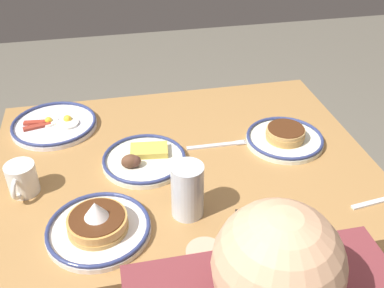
{
  "coord_description": "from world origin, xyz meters",
  "views": [
    {
      "loc": [
        0.19,
        1.05,
        1.52
      ],
      "look_at": [
        -0.04,
        -0.02,
        0.76
      ],
      "focal_mm": 41.67,
      "sensor_mm": 36.0,
      "label": 1
    }
  ],
  "objects": [
    {
      "name": "plate_far_companion",
      "position": [
        0.38,
        -0.25,
        0.74
      ],
      "size": [
        0.27,
        0.27,
        0.04
      ],
      "color": "white",
      "rests_on": "dining_table"
    },
    {
      "name": "cell_phone",
      "position": [
        -0.14,
        0.31,
        0.73
      ],
      "size": [
        0.16,
        0.12,
        0.01
      ],
      "primitive_type": "cube",
      "rotation": [
        0.0,
        0.0,
        -0.4
      ],
      "color": "black",
      "rests_on": "dining_table"
    },
    {
      "name": "fork_near",
      "position": [
        -0.12,
        -0.04,
        0.73
      ],
      "size": [
        0.19,
        0.02,
        0.01
      ],
      "color": "silver",
      "rests_on": "dining_table"
    },
    {
      "name": "drinking_glass",
      "position": [
        0.03,
        0.23,
        0.79
      ],
      "size": [
        0.08,
        0.08,
        0.15
      ],
      "color": "silver",
      "rests_on": "dining_table"
    },
    {
      "name": "plate_far_side",
      "position": [
        0.25,
        0.26,
        0.75
      ],
      "size": [
        0.25,
        0.25,
        0.1
      ],
      "color": "silver",
      "rests_on": "dining_table"
    },
    {
      "name": "coffee_mug",
      "position": [
        0.44,
        0.06,
        0.77
      ],
      "size": [
        0.08,
        0.11,
        0.09
      ],
      "color": "white",
      "rests_on": "dining_table"
    },
    {
      "name": "plate_near_main",
      "position": [
        0.12,
        -0.0,
        0.74
      ],
      "size": [
        0.24,
        0.24,
        0.05
      ],
      "color": "silver",
      "rests_on": "dining_table"
    },
    {
      "name": "dining_table",
      "position": [
        0.0,
        0.0,
        0.64
      ],
      "size": [
        1.11,
        0.83,
        0.73
      ],
      "color": "#A47642",
      "rests_on": "ground_plane"
    },
    {
      "name": "plate_center_pancakes",
      "position": [
        -0.33,
        -0.02,
        0.75
      ],
      "size": [
        0.24,
        0.24,
        0.05
      ],
      "color": "silver",
      "rests_on": "dining_table"
    }
  ]
}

